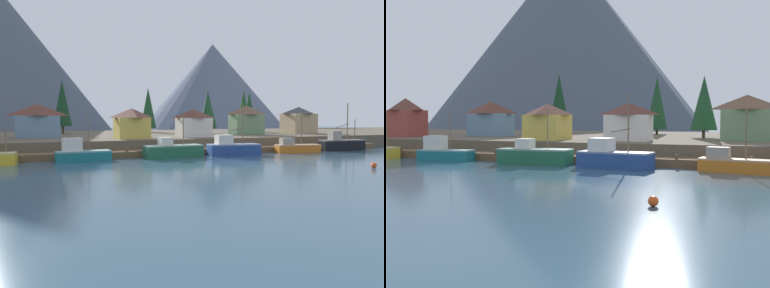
% 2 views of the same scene
% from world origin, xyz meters
% --- Properties ---
extents(ground_plane, '(400.00, 400.00, 1.00)m').
position_xyz_m(ground_plane, '(0.00, 20.00, -0.50)').
color(ground_plane, '#335166').
extents(dock, '(80.00, 4.00, 1.60)m').
position_xyz_m(dock, '(0.00, 1.99, 0.50)').
color(dock, brown).
rests_on(dock, ground_plane).
extents(shoreline_bank, '(400.00, 56.00, 2.50)m').
position_xyz_m(shoreline_bank, '(0.00, 32.00, 1.25)').
color(shoreline_bank, brown).
rests_on(shoreline_bank, ground_plane).
extents(mountain_central_peak, '(81.52, 81.52, 47.35)m').
position_xyz_m(mountain_central_peak, '(64.30, 129.54, 23.67)').
color(mountain_central_peak, slate).
rests_on(mountain_central_peak, ground_plane).
extents(fishing_boat_teal, '(7.73, 3.10, 6.93)m').
position_xyz_m(fishing_boat_teal, '(-19.01, -1.71, 1.19)').
color(fishing_boat_teal, '#196B70').
rests_on(fishing_boat_teal, ground_plane).
extents(fishing_boat_green, '(9.20, 3.45, 6.87)m').
position_xyz_m(fishing_boat_green, '(-5.17, -1.89, 1.12)').
color(fishing_boat_green, '#1E5B3D').
rests_on(fishing_boat_green, ground_plane).
extents(fishing_boat_blue, '(8.89, 4.32, 8.66)m').
position_xyz_m(fishing_boat_blue, '(5.13, -2.30, 1.24)').
color(fishing_boat_blue, navy).
rests_on(fishing_boat_blue, ground_plane).
extents(fishing_boat_orange, '(8.41, 3.60, 6.79)m').
position_xyz_m(fishing_boat_orange, '(18.47, -1.88, 0.94)').
color(fishing_boat_orange, '#CC6B1E').
rests_on(fishing_boat_orange, ground_plane).
extents(fishing_boat_black, '(9.27, 3.12, 9.13)m').
position_xyz_m(fishing_boat_black, '(29.30, -1.66, 1.28)').
color(fishing_boat_black, black).
rests_on(fishing_boat_black, ground_plane).
extents(house_green, '(7.59, 4.59, 6.69)m').
position_xyz_m(house_green, '(19.66, 17.62, 5.92)').
color(house_green, '#6B8E66').
rests_on(house_green, shoreline_bank).
extents(house_tan, '(7.15, 6.65, 6.57)m').
position_xyz_m(house_tan, '(35.49, 18.94, 5.85)').
color(house_tan, tan).
rests_on(house_tan, shoreline_bank).
extents(house_blue, '(8.13, 4.43, 6.41)m').
position_xyz_m(house_blue, '(-24.74, 19.53, 5.78)').
color(house_blue, '#6689A8').
rests_on(house_blue, shoreline_bank).
extents(house_white, '(6.66, 4.41, 5.45)m').
position_xyz_m(house_white, '(3.68, 10.83, 5.29)').
color(house_white, silver).
rests_on(house_white, shoreline_bank).
extents(house_yellow, '(5.90, 6.51, 5.50)m').
position_xyz_m(house_yellow, '(-8.86, 10.26, 5.31)').
color(house_yellow, gold).
rests_on(house_yellow, shoreline_bank).
extents(conifer_near_left, '(4.33, 4.33, 11.95)m').
position_xyz_m(conifer_near_left, '(2.46, 39.72, 9.00)').
color(conifer_near_left, '#4C3823').
rests_on(conifer_near_left, shoreline_bank).
extents(conifer_near_right, '(4.03, 4.03, 11.21)m').
position_xyz_m(conifer_near_right, '(26.11, 29.99, 8.74)').
color(conifer_near_right, '#4C3823').
rests_on(conifer_near_right, shoreline_bank).
extents(conifer_mid_left, '(4.44, 4.44, 13.14)m').
position_xyz_m(conifer_mid_left, '(-19.31, 39.31, 9.97)').
color(conifer_mid_left, '#4C3823').
rests_on(conifer_mid_left, shoreline_bank).
extents(conifer_mid_right, '(4.42, 4.42, 10.32)m').
position_xyz_m(conifer_mid_right, '(13.03, 24.45, 8.31)').
color(conifer_mid_right, '#4C3823').
rests_on(conifer_mid_right, shoreline_bank).
extents(conifer_back_left, '(4.40, 4.40, 11.28)m').
position_xyz_m(conifer_back_left, '(30.88, 35.01, 8.75)').
color(conifer_back_left, '#4C3823').
rests_on(conifer_back_left, shoreline_bank).
extents(channel_buoy, '(0.70, 0.70, 0.70)m').
position_xyz_m(channel_buoy, '(13.71, -22.87, 0.35)').
color(channel_buoy, '#E04C19').
rests_on(channel_buoy, ground_plane).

